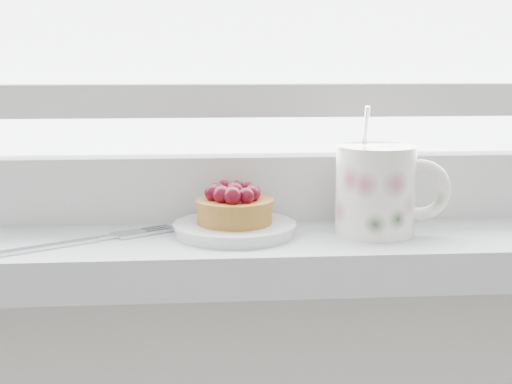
{
  "coord_description": "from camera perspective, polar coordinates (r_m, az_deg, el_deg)",
  "views": [
    {
      "loc": [
        -0.07,
        1.19,
        1.11
      ],
      "look_at": [
        -0.01,
        1.88,
        0.98
      ],
      "focal_mm": 50.0,
      "sensor_mm": 36.0,
      "label": 1
    }
  ],
  "objects": [
    {
      "name": "raspberry_tart",
      "position": [
        0.71,
        -1.75,
        -1.05
      ],
      "size": [
        0.08,
        0.08,
        0.04
      ],
      "color": "brown",
      "rests_on": "saucer"
    },
    {
      "name": "saucer",
      "position": [
        0.72,
        -1.71,
        -2.95
      ],
      "size": [
        0.12,
        0.12,
        0.01
      ],
      "primitive_type": "cylinder",
      "color": "silver",
      "rests_on": "windowsill"
    },
    {
      "name": "fork",
      "position": [
        0.7,
        -14.0,
        -3.88
      ],
      "size": [
        0.18,
        0.12,
        0.0
      ],
      "color": "silver",
      "rests_on": "windowsill"
    },
    {
      "name": "floral_mug",
      "position": [
        0.72,
        9.77,
        0.29
      ],
      "size": [
        0.12,
        0.09,
        0.13
      ],
      "color": "white",
      "rests_on": "windowsill"
    }
  ]
}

